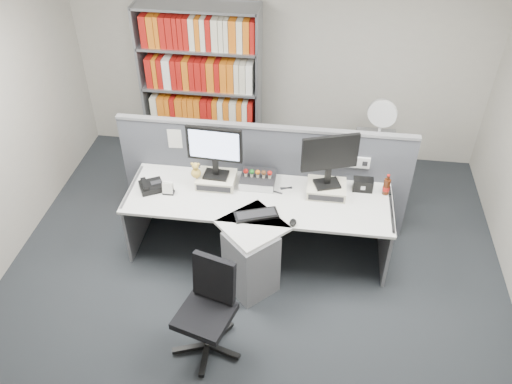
# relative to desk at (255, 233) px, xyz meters

# --- Properties ---
(ground) EXTENTS (5.50, 5.50, 0.00)m
(ground) POSITION_rel_desk_xyz_m (0.00, -0.60, -0.46)
(ground) COLOR #272B2E
(ground) RESTS_ON ground
(room_shell) EXTENTS (5.04, 5.54, 2.72)m
(room_shell) POSITION_rel_desk_xyz_m (0.00, -0.60, 1.33)
(room_shell) COLOR #B1AB9E
(room_shell) RESTS_ON ground
(partition) EXTENTS (3.00, 0.08, 1.27)m
(partition) POSITION_rel_desk_xyz_m (0.00, 0.65, 0.19)
(partition) COLOR #4A4D54
(partition) RESTS_ON ground
(desk) EXTENTS (2.60, 1.20, 0.72)m
(desk) POSITION_rel_desk_xyz_m (0.00, 0.00, 0.00)
(desk) COLOR silver
(desk) RESTS_ON ground
(monitor_riser_left) EXTENTS (0.38, 0.31, 0.10)m
(monitor_riser_left) POSITION_rel_desk_xyz_m (-0.45, 0.38, 0.31)
(monitor_riser_left) COLOR beige
(monitor_riser_left) RESTS_ON desk
(monitor_riser_right) EXTENTS (0.38, 0.31, 0.10)m
(monitor_riser_right) POSITION_rel_desk_xyz_m (0.65, 0.38, 0.31)
(monitor_riser_right) COLOR beige
(monitor_riser_right) RESTS_ON desk
(monitor_left) EXTENTS (0.54, 0.19, 0.55)m
(monitor_left) POSITION_rel_desk_xyz_m (-0.45, 0.38, 0.69)
(monitor_left) COLOR black
(monitor_left) RESTS_ON monitor_riser_left
(monitor_right) EXTENTS (0.53, 0.24, 0.56)m
(monitor_right) POSITION_rel_desk_xyz_m (0.65, 0.38, 0.70)
(monitor_right) COLOR black
(monitor_right) RESTS_ON monitor_riser_right
(desktop_pc) EXTENTS (0.34, 0.31, 0.09)m
(desktop_pc) POSITION_rel_desk_xyz_m (-0.03, 0.45, 0.31)
(desktop_pc) COLOR black
(desktop_pc) RESTS_ON desk
(figurines) EXTENTS (0.29, 0.05, 0.09)m
(figurines) POSITION_rel_desk_xyz_m (-0.03, 0.43, 0.41)
(figurines) COLOR beige
(figurines) RESTS_ON desktop_pc
(keyboard) EXTENTS (0.43, 0.28, 0.03)m
(keyboard) POSITION_rel_desk_xyz_m (0.02, -0.05, 0.28)
(keyboard) COLOR black
(keyboard) RESTS_ON desk
(mouse) EXTENTS (0.06, 0.10, 0.04)m
(mouse) POSITION_rel_desk_xyz_m (0.37, -0.12, 0.28)
(mouse) COLOR black
(mouse) RESTS_ON desk
(desk_phone) EXTENTS (0.29, 0.29, 0.10)m
(desk_phone) POSITION_rel_desk_xyz_m (-1.08, 0.21, 0.30)
(desk_phone) COLOR black
(desk_phone) RESTS_ON desk
(desk_calendar) EXTENTS (0.11, 0.08, 0.13)m
(desk_calendar) POSITION_rel_desk_xyz_m (-0.88, 0.17, 0.32)
(desk_calendar) COLOR black
(desk_calendar) RESTS_ON desk
(plush_toy) EXTENTS (0.10, 0.10, 0.17)m
(plush_toy) POSITION_rel_desk_xyz_m (-0.64, 0.33, 0.44)
(plush_toy) COLOR gold
(plush_toy) RESTS_ON monitor_riser_left
(speaker) EXTENTS (0.20, 0.11, 0.13)m
(speaker) POSITION_rel_desk_xyz_m (1.01, 0.48, 0.33)
(speaker) COLOR black
(speaker) RESTS_ON desk
(cola_bottle) EXTENTS (0.07, 0.07, 0.23)m
(cola_bottle) POSITION_rel_desk_xyz_m (1.23, 0.45, 0.35)
(cola_bottle) COLOR #3F190A
(cola_bottle) RESTS_ON desk
(shelving_unit) EXTENTS (1.41, 0.40, 2.00)m
(shelving_unit) POSITION_rel_desk_xyz_m (-0.90, 1.85, 0.52)
(shelving_unit) COLOR gray
(shelving_unit) RESTS_ON ground
(filing_cabinet) EXTENTS (0.45, 0.61, 0.70)m
(filing_cabinet) POSITION_rel_desk_xyz_m (1.20, 1.40, -0.11)
(filing_cabinet) COLOR gray
(filing_cabinet) RESTS_ON ground
(desk_fan) EXTENTS (0.32, 0.19, 0.54)m
(desk_fan) POSITION_rel_desk_xyz_m (1.20, 1.40, 0.58)
(desk_fan) COLOR white
(desk_fan) RESTS_ON filing_cabinet
(office_chair) EXTENTS (0.60, 0.60, 0.91)m
(office_chair) POSITION_rel_desk_xyz_m (-0.26, -0.98, 0.03)
(office_chair) COLOR silver
(office_chair) RESTS_ON ground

